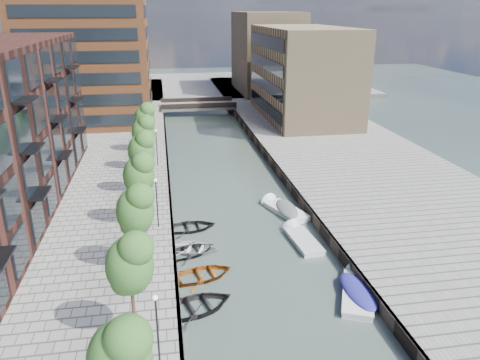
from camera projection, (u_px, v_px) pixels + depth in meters
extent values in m
plane|color=#38473F|center=(221.00, 170.00, 54.10)|extent=(300.00, 300.00, 0.00)
cube|color=gray|center=(353.00, 159.00, 56.43)|extent=(20.00, 140.00, 1.00)
cube|color=#332823|center=(168.00, 169.00, 52.97)|extent=(0.25, 140.00, 1.00)
cube|color=#332823|center=(273.00, 163.00, 54.88)|extent=(0.25, 140.00, 1.00)
cube|color=gray|center=(188.00, 86.00, 109.47)|extent=(80.00, 40.00, 1.00)
cube|color=brown|center=(84.00, 20.00, 69.08)|extent=(18.00, 18.00, 30.00)
cube|color=#957D5B|center=(303.00, 73.00, 74.21)|extent=(12.00, 25.00, 14.00)
cube|color=#957D5B|center=(267.00, 52.00, 97.94)|extent=(12.00, 20.00, 16.00)
cube|color=gray|center=(198.00, 106.00, 83.28)|extent=(13.00, 6.00, 0.60)
cube|color=#332823|center=(199.00, 106.00, 80.48)|extent=(13.00, 0.40, 0.80)
cube|color=#332823|center=(197.00, 100.00, 85.66)|extent=(13.00, 0.40, 0.80)
ellipsoid|color=#285620|center=(119.00, 354.00, 17.61)|extent=(2.50, 2.50, 3.25)
cylinder|color=#382619|center=(133.00, 306.00, 25.03)|extent=(0.20, 0.20, 3.20)
ellipsoid|color=#285620|center=(129.00, 262.00, 24.09)|extent=(2.50, 2.50, 3.25)
cylinder|color=#382619|center=(138.00, 245.00, 31.51)|extent=(0.20, 0.20, 3.20)
ellipsoid|color=#285620|center=(135.00, 208.00, 30.57)|extent=(2.50, 2.50, 3.25)
cylinder|color=#382619|center=(141.00, 205.00, 37.99)|extent=(0.20, 0.20, 3.20)
ellipsoid|color=#285620|center=(139.00, 173.00, 37.05)|extent=(2.50, 2.50, 3.25)
cylinder|color=#382619|center=(143.00, 176.00, 44.47)|extent=(0.20, 0.20, 3.20)
ellipsoid|color=#285620|center=(141.00, 149.00, 43.53)|extent=(2.50, 2.50, 3.25)
cylinder|color=#382619|center=(145.00, 155.00, 50.95)|extent=(0.20, 0.20, 3.20)
ellipsoid|color=#285620|center=(143.00, 131.00, 50.01)|extent=(2.50, 2.50, 3.25)
cylinder|color=#382619|center=(146.00, 138.00, 57.43)|extent=(0.20, 0.20, 3.20)
ellipsoid|color=#285620|center=(145.00, 117.00, 56.49)|extent=(2.50, 2.50, 3.25)
cylinder|color=black|center=(158.00, 333.00, 22.32)|extent=(0.10, 0.10, 4.00)
sphere|color=#FFF2CC|center=(155.00, 298.00, 21.63)|extent=(0.24, 0.24, 0.24)
cylinder|color=black|center=(157.00, 204.00, 37.13)|extent=(0.10, 0.10, 4.00)
sphere|color=#FFF2CC|center=(155.00, 180.00, 36.44)|extent=(0.24, 0.24, 0.24)
cylinder|color=black|center=(157.00, 148.00, 51.94)|extent=(0.10, 0.10, 4.00)
sphere|color=#FFF2CC|center=(156.00, 131.00, 51.25)|extent=(0.24, 0.24, 0.24)
imported|color=black|center=(196.00, 310.00, 28.98)|extent=(5.80, 4.89, 1.03)
imported|color=black|center=(190.00, 254.00, 35.63)|extent=(4.92, 4.28, 0.85)
imported|color=#8E420F|center=(203.00, 277.00, 32.53)|extent=(5.05, 4.19, 0.90)
imported|color=white|center=(192.00, 251.00, 36.07)|extent=(4.98, 4.19, 0.88)
imported|color=black|center=(191.00, 229.00, 39.60)|extent=(4.70, 3.61, 0.91)
cube|color=silver|center=(304.00, 243.00, 37.17)|extent=(2.07, 4.65, 0.64)
cube|color=silver|center=(304.00, 239.00, 37.05)|extent=(2.16, 4.76, 0.10)
cone|color=silver|center=(293.00, 230.00, 39.21)|extent=(1.74, 1.03, 1.67)
cube|color=white|center=(357.00, 297.00, 30.23)|extent=(3.63, 5.26, 0.70)
cube|color=white|center=(358.00, 292.00, 30.10)|extent=(3.75, 5.40, 0.11)
cone|color=white|center=(358.00, 276.00, 32.46)|extent=(2.06, 1.61, 1.83)
ellipsoid|color=navy|center=(358.00, 291.00, 30.08)|extent=(3.36, 4.83, 0.60)
cube|color=white|center=(287.00, 213.00, 42.65)|extent=(3.42, 5.19, 0.69)
cube|color=white|center=(287.00, 209.00, 42.52)|extent=(3.53, 5.31, 0.11)
cone|color=white|center=(272.00, 203.00, 44.60)|extent=(2.02, 1.53, 1.80)
ellipsoid|color=#53585B|center=(287.00, 209.00, 42.51)|extent=(3.17, 4.75, 0.59)
imported|color=#A2A2A6|center=(279.00, 120.00, 71.14)|extent=(2.43, 4.05, 1.29)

